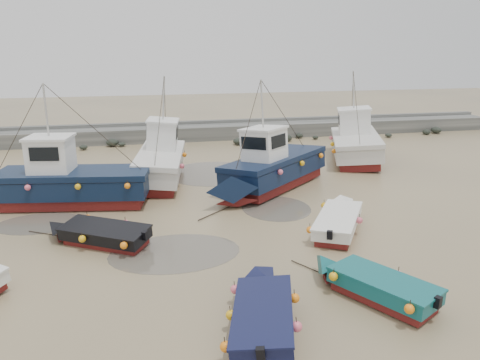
% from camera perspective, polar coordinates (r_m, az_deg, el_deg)
% --- Properties ---
extents(ground, '(120.00, 120.00, 0.00)m').
position_cam_1_polar(ground, '(20.17, -3.32, -7.40)').
color(ground, '#9A855C').
rests_on(ground, ground).
extents(seawall, '(60.00, 4.92, 1.50)m').
position_cam_1_polar(seawall, '(41.04, -8.06, 5.67)').
color(seawall, slate).
rests_on(seawall, ground).
extents(puddle_a, '(5.30, 5.30, 0.01)m').
position_cam_1_polar(puddle_a, '(19.23, -7.95, -8.76)').
color(puddle_a, '#585247').
rests_on(puddle_a, ground).
extents(puddle_b, '(3.52, 3.52, 0.01)m').
position_cam_1_polar(puddle_b, '(24.03, 4.43, -3.43)').
color(puddle_b, '#585247').
rests_on(puddle_b, ground).
extents(puddle_c, '(3.96, 3.96, 0.01)m').
position_cam_1_polar(puddle_c, '(23.91, -23.28, -4.88)').
color(puddle_c, '#585247').
rests_on(puddle_c, ground).
extents(puddle_d, '(6.19, 6.19, 0.01)m').
position_cam_1_polar(puddle_d, '(30.42, -3.30, 0.85)').
color(puddle_d, '#585247').
rests_on(puddle_d, ground).
extents(dinghy_1, '(2.97, 6.02, 1.43)m').
position_cam_1_polar(dinghy_1, '(14.35, 3.11, -15.49)').
color(dinghy_1, maroon).
rests_on(dinghy_1, ground).
extents(dinghy_2, '(3.60, 5.28, 1.43)m').
position_cam_1_polar(dinghy_2, '(16.37, 15.94, -11.84)').
color(dinghy_2, maroon).
rests_on(dinghy_2, ground).
extents(dinghy_3, '(4.17, 5.91, 1.43)m').
position_cam_1_polar(dinghy_3, '(21.59, 12.06, -4.57)').
color(dinghy_3, maroon).
rests_on(dinghy_3, ground).
extents(dinghy_4, '(5.47, 3.77, 1.43)m').
position_cam_1_polar(dinghy_4, '(20.55, -16.89, -6.00)').
color(dinghy_4, maroon).
rests_on(dinghy_4, ground).
extents(cabin_boat_0, '(10.85, 4.12, 6.22)m').
position_cam_1_polar(cabin_boat_0, '(25.68, -20.92, -0.10)').
color(cabin_boat_0, maroon).
rests_on(cabin_boat_0, ground).
extents(cabin_boat_1, '(3.84, 10.58, 6.22)m').
position_cam_1_polar(cabin_boat_1, '(29.24, -9.74, 2.68)').
color(cabin_boat_1, maroon).
rests_on(cabin_boat_1, ground).
extents(cabin_boat_2, '(8.94, 8.15, 6.22)m').
position_cam_1_polar(cabin_boat_2, '(26.66, 3.74, 1.54)').
color(cabin_boat_2, maroon).
rests_on(cabin_boat_2, ground).
extents(cabin_boat_3, '(5.89, 10.40, 6.22)m').
position_cam_1_polar(cabin_boat_3, '(35.00, 14.00, 4.67)').
color(cabin_boat_3, maroon).
rests_on(cabin_boat_3, ground).
extents(person, '(0.76, 0.74, 1.76)m').
position_cam_1_polar(person, '(26.92, -16.12, -1.86)').
color(person, '#181C32').
rests_on(person, ground).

